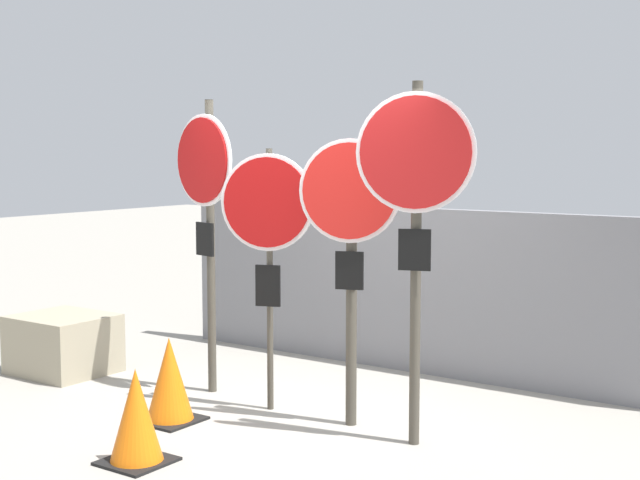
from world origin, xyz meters
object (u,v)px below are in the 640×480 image
(storage_crate, at_px, (63,344))
(stop_sign_2, at_px, (350,227))
(traffic_cone_0, at_px, (136,417))
(stop_sign_0, at_px, (206,191))
(stop_sign_3, at_px, (415,191))
(stop_sign_1, at_px, (268,219))
(traffic_cone_1, at_px, (170,380))

(storage_crate, bearing_deg, stop_sign_2, 2.90)
(traffic_cone_0, xyz_separation_m, storage_crate, (-2.36, 1.32, -0.04))
(stop_sign_0, distance_m, stop_sign_3, 2.15)
(stop_sign_1, distance_m, storage_crate, 2.67)
(stop_sign_0, relative_size, stop_sign_3, 0.98)
(stop_sign_1, xyz_separation_m, traffic_cone_1, (-0.45, -0.66, -1.22))
(stop_sign_1, distance_m, stop_sign_2, 0.76)
(stop_sign_0, bearing_deg, stop_sign_1, 3.65)
(stop_sign_0, xyz_separation_m, traffic_cone_1, (0.32, -0.79, -1.41))
(stop_sign_0, xyz_separation_m, stop_sign_2, (1.53, -0.10, -0.22))
(stop_sign_0, height_order, stop_sign_1, stop_sign_0)
(stop_sign_0, height_order, stop_sign_3, stop_sign_3)
(stop_sign_3, relative_size, traffic_cone_1, 3.89)
(stop_sign_2, distance_m, traffic_cone_1, 1.83)
(stop_sign_3, bearing_deg, stop_sign_2, 149.21)
(stop_sign_3, relative_size, traffic_cone_0, 3.98)
(stop_sign_1, height_order, stop_sign_3, stop_sign_3)
(stop_sign_0, distance_m, storage_crate, 2.17)
(stop_sign_1, bearing_deg, traffic_cone_0, -109.25)
(stop_sign_0, relative_size, storage_crate, 2.92)
(traffic_cone_0, bearing_deg, stop_sign_1, 90.82)
(stop_sign_2, xyz_separation_m, stop_sign_3, (0.61, -0.12, 0.29))
(stop_sign_1, relative_size, traffic_cone_0, 3.27)
(stop_sign_2, distance_m, stop_sign_3, 0.69)
(stop_sign_0, xyz_separation_m, stop_sign_3, (2.14, -0.22, 0.06))
(traffic_cone_0, relative_size, storage_crate, 0.75)
(stop_sign_1, height_order, stop_sign_2, stop_sign_2)
(stop_sign_0, relative_size, stop_sign_2, 1.16)
(stop_sign_2, bearing_deg, stop_sign_1, 162.90)
(stop_sign_1, xyz_separation_m, stop_sign_2, (0.76, 0.03, -0.03))
(stop_sign_2, bearing_deg, stop_sign_0, 156.88)
(stop_sign_2, relative_size, stop_sign_3, 0.85)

